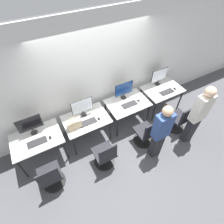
# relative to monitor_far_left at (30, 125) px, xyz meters

# --- Properties ---
(ground_plane) EXTENTS (20.00, 20.00, 0.00)m
(ground_plane) POSITION_rel_monitor_far_left_xyz_m (1.69, -0.54, -1.01)
(ground_plane) COLOR #4C4C51
(wall_back) EXTENTS (12.00, 0.05, 2.80)m
(wall_back) POSITION_rel_monitor_far_left_xyz_m (1.69, 0.32, 0.39)
(wall_back) COLOR silver
(wall_back) RESTS_ON ground_plane
(desk_far_left) EXTENTS (1.03, 0.74, 0.73)m
(desk_far_left) POSITION_rel_monitor_far_left_xyz_m (-0.00, -0.17, -0.35)
(desk_far_left) COLOR silver
(desk_far_left) RESTS_ON ground_plane
(monitor_far_left) EXTENTS (0.50, 0.15, 0.48)m
(monitor_far_left) POSITION_rel_monitor_far_left_xyz_m (0.00, 0.00, 0.00)
(monitor_far_left) COLOR #2D2D2D
(monitor_far_left) RESTS_ON desk_far_left
(keyboard_far_left) EXTENTS (0.39, 0.17, 0.02)m
(keyboard_far_left) POSITION_rel_monitor_far_left_xyz_m (0.00, -0.29, -0.26)
(keyboard_far_left) COLOR #262628
(keyboard_far_left) RESTS_ON desk_far_left
(mouse_far_left) EXTENTS (0.06, 0.09, 0.03)m
(mouse_far_left) POSITION_rel_monitor_far_left_xyz_m (0.26, -0.30, -0.26)
(mouse_far_left) COLOR black
(mouse_far_left) RESTS_ON desk_far_left
(office_chair_far_left) EXTENTS (0.48, 0.48, 0.88)m
(office_chair_far_left) POSITION_rel_monitor_far_left_xyz_m (0.01, -0.94, -0.65)
(office_chair_far_left) COLOR black
(office_chair_far_left) RESTS_ON ground_plane
(desk_left) EXTENTS (1.03, 0.74, 0.73)m
(desk_left) POSITION_rel_monitor_far_left_xyz_m (1.12, -0.17, -0.35)
(desk_left) COLOR silver
(desk_left) RESTS_ON ground_plane
(monitor_left) EXTENTS (0.50, 0.15, 0.48)m
(monitor_left) POSITION_rel_monitor_far_left_xyz_m (1.12, -0.04, 0.00)
(monitor_left) COLOR #2D2D2D
(monitor_left) RESTS_ON desk_left
(keyboard_left) EXTENTS (0.39, 0.17, 0.02)m
(keyboard_left) POSITION_rel_monitor_far_left_xyz_m (1.12, -0.30, -0.26)
(keyboard_left) COLOR #262628
(keyboard_left) RESTS_ON desk_left
(mouse_left) EXTENTS (0.06, 0.09, 0.03)m
(mouse_left) POSITION_rel_monitor_far_left_xyz_m (1.38, -0.32, -0.26)
(mouse_left) COLOR black
(mouse_left) RESTS_ON desk_left
(office_chair_left) EXTENTS (0.48, 0.48, 0.88)m
(office_chair_left) POSITION_rel_monitor_far_left_xyz_m (1.17, -1.03, -0.65)
(office_chair_left) COLOR black
(office_chair_left) RESTS_ON ground_plane
(desk_right) EXTENTS (1.03, 0.74, 0.73)m
(desk_right) POSITION_rel_monitor_far_left_xyz_m (2.25, -0.17, -0.35)
(desk_right) COLOR silver
(desk_right) RESTS_ON ground_plane
(monitor_right) EXTENTS (0.50, 0.15, 0.48)m
(monitor_right) POSITION_rel_monitor_far_left_xyz_m (2.25, 0.03, 0.00)
(monitor_right) COLOR #2D2D2D
(monitor_right) RESTS_ON desk_right
(keyboard_right) EXTENTS (0.39, 0.17, 0.02)m
(keyboard_right) POSITION_rel_monitor_far_left_xyz_m (2.25, -0.26, -0.26)
(keyboard_right) COLOR #262628
(keyboard_right) RESTS_ON desk_right
(mouse_right) EXTENTS (0.06, 0.09, 0.03)m
(mouse_right) POSITION_rel_monitor_far_left_xyz_m (2.52, -0.26, -0.26)
(mouse_right) COLOR black
(mouse_right) RESTS_ON desk_right
(office_chair_right) EXTENTS (0.48, 0.48, 0.88)m
(office_chair_right) POSITION_rel_monitor_far_left_xyz_m (2.29, -0.98, -0.65)
(office_chair_right) COLOR black
(office_chair_right) RESTS_ON ground_plane
(person_right) EXTENTS (0.36, 0.21, 1.58)m
(person_right) POSITION_rel_monitor_far_left_xyz_m (2.32, -1.34, -0.15)
(person_right) COLOR #232328
(person_right) RESTS_ON ground_plane
(desk_far_right) EXTENTS (1.03, 0.74, 0.73)m
(desk_far_right) POSITION_rel_monitor_far_left_xyz_m (3.37, -0.17, -0.35)
(desk_far_right) COLOR silver
(desk_far_right) RESTS_ON ground_plane
(monitor_far_right) EXTENTS (0.50, 0.15, 0.48)m
(monitor_far_right) POSITION_rel_monitor_far_left_xyz_m (3.37, 0.05, 0.00)
(monitor_far_right) COLOR #2D2D2D
(monitor_far_right) RESTS_ON desk_far_right
(keyboard_far_right) EXTENTS (0.39, 0.17, 0.02)m
(keyboard_far_right) POSITION_rel_monitor_far_left_xyz_m (3.37, -0.34, -0.26)
(keyboard_far_right) COLOR #262628
(keyboard_far_right) RESTS_ON desk_far_right
(mouse_far_right) EXTENTS (0.06, 0.09, 0.03)m
(mouse_far_right) POSITION_rel_monitor_far_left_xyz_m (3.65, -0.34, -0.26)
(mouse_far_right) COLOR black
(mouse_far_right) RESTS_ON desk_far_right
(office_chair_far_right) EXTENTS (0.48, 0.48, 0.88)m
(office_chair_far_right) POSITION_rel_monitor_far_left_xyz_m (3.30, -1.03, -0.65)
(office_chair_far_right) COLOR black
(office_chair_far_right) RESTS_ON ground_plane
(person_far_right) EXTENTS (0.36, 0.22, 1.69)m
(person_far_right) POSITION_rel_monitor_far_left_xyz_m (3.30, -1.40, -0.08)
(person_far_right) COLOR #232328
(person_far_right) RESTS_ON ground_plane
(handbag) EXTENTS (0.30, 0.18, 0.25)m
(handbag) POSITION_rel_monitor_far_left_xyz_m (0.82, -0.28, -0.16)
(handbag) COLOR tan
(handbag) RESTS_ON desk_left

